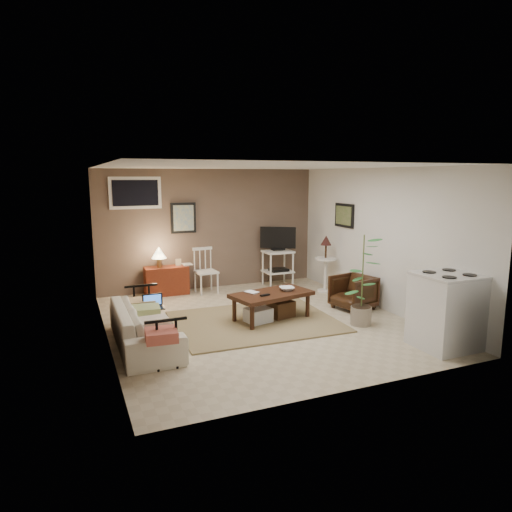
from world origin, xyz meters
name	(u,v)px	position (x,y,z in m)	size (l,w,h in m)	color
floor	(258,322)	(0.00, 0.00, 0.00)	(5.00, 5.00, 0.00)	#C1B293
art_back	(183,218)	(-0.55, 2.48, 1.45)	(0.50, 0.03, 0.60)	black
art_right	(344,215)	(2.23, 1.05, 1.52)	(0.03, 0.60, 0.45)	black
window	(135,193)	(-1.45, 2.48, 1.95)	(0.96, 0.03, 0.60)	silver
rug	(255,321)	(-0.05, 0.02, 0.01)	(2.46, 1.97, 0.02)	#907F53
coffee_table	(271,304)	(0.23, 0.02, 0.27)	(1.37, 0.91, 0.48)	#361B0E
sofa	(144,319)	(-1.80, -0.31, 0.37)	(1.87, 0.55, 0.73)	beige
sofa_pillows	(150,317)	(-1.75, -0.53, 0.45)	(0.36, 1.78, 0.13)	beige
sofa_end_rails	(153,322)	(-1.69, -0.31, 0.32)	(0.50, 1.87, 0.63)	black
laptop	(153,304)	(-1.62, 0.01, 0.47)	(0.29, 0.21, 0.20)	black
red_console	(166,278)	(-0.98, 2.26, 0.33)	(0.82, 0.36, 0.95)	maroon
spindle_chair	(206,272)	(-0.23, 2.10, 0.41)	(0.43, 0.43, 0.88)	silver
tv_stand	(278,255)	(1.34, 2.10, 0.65)	(0.66, 0.47, 1.23)	silver
side_table	(326,257)	(1.97, 1.27, 0.69)	(0.42, 0.42, 1.12)	silver
armchair	(353,291)	(1.79, 0.05, 0.32)	(0.62, 0.58, 0.64)	black
potted_plant	(363,277)	(1.41, -0.71, 0.75)	(0.35, 0.35, 1.42)	gray
stove	(446,311)	(1.89, -1.92, 0.50)	(0.78, 0.72, 1.01)	silver
bowl	(287,283)	(0.52, 0.05, 0.57)	(0.23, 0.06, 0.23)	#361B0E
book_table	(248,287)	(-0.13, 0.11, 0.56)	(0.15, 0.02, 0.21)	#361B0E
book_console	(182,259)	(-0.64, 2.27, 0.67)	(0.18, 0.02, 0.24)	#361B0E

